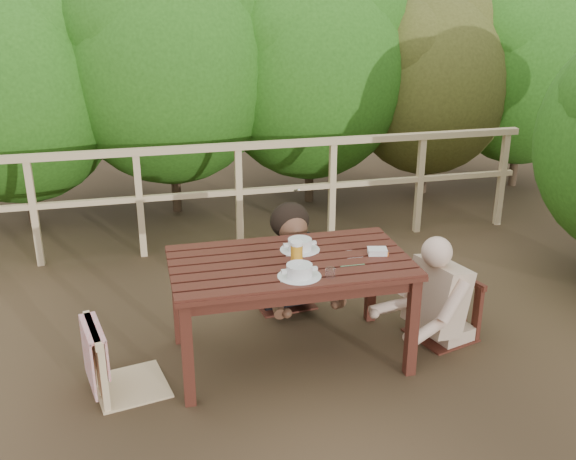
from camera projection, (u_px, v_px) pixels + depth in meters
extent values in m
plane|color=#493621|center=(290.00, 357.00, 4.43)|extent=(60.00, 60.00, 0.00)
cube|color=#3B1811|center=(290.00, 310.00, 4.31)|extent=(1.52, 0.86, 0.70)
cube|color=#D0B080|center=(125.00, 324.00, 3.95)|extent=(0.52, 0.52, 0.89)
cube|color=#3B1811|center=(283.00, 252.00, 5.03)|extent=(0.48, 0.48, 0.87)
cube|color=#3B1811|center=(445.00, 284.00, 4.55)|extent=(0.51, 0.51, 0.82)
cube|color=#D0B080|center=(239.00, 197.00, 6.07)|extent=(5.60, 0.10, 1.01)
cylinder|color=white|center=(299.00, 271.00, 3.93)|extent=(0.27, 0.27, 0.09)
cylinder|color=silver|center=(300.00, 245.00, 4.32)|extent=(0.26, 0.26, 0.09)
ellipsoid|color=olive|center=(302.00, 273.00, 3.93)|extent=(0.12, 0.09, 0.07)
cylinder|color=orange|center=(297.00, 253.00, 4.11)|extent=(0.08, 0.08, 0.15)
cylinder|color=silver|center=(330.00, 274.00, 3.92)|extent=(0.06, 0.06, 0.07)
cube|color=white|center=(377.00, 252.00, 4.25)|extent=(0.14, 0.11, 0.05)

